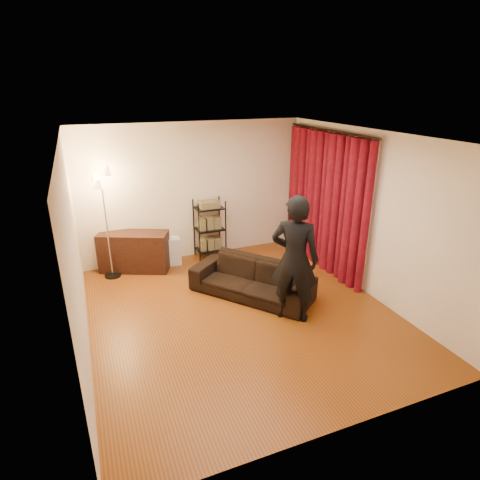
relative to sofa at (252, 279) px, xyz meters
name	(u,v)px	position (x,y,z in m)	size (l,w,h in m)	color
floor	(241,313)	(-0.38, -0.46, -0.30)	(5.00, 5.00, 0.00)	brown
ceiling	(241,136)	(-0.38, -0.46, 2.40)	(5.00, 5.00, 0.00)	white
wall_back	(194,192)	(-0.38, 2.04, 1.05)	(5.00, 5.00, 0.00)	#F4E4CD
wall_front	(345,320)	(-0.38, -2.96, 1.05)	(5.00, 5.00, 0.00)	#F4E4CD
wall_left	(75,255)	(-2.63, -0.46, 1.05)	(5.00, 5.00, 0.00)	#F4E4CD
wall_right	(368,214)	(1.87, -0.46, 1.05)	(5.00, 5.00, 0.00)	#F4E4CD
curtain_rod	(330,130)	(1.77, 0.66, 2.28)	(0.04, 0.04, 2.65)	black
curtain	(324,202)	(1.75, 0.66, 0.98)	(0.22, 2.65, 2.55)	maroon
sofa	(252,279)	(0.00, 0.00, 0.00)	(2.04, 0.80, 0.60)	black
person	(295,259)	(0.30, -0.86, 0.67)	(0.71, 0.46, 1.93)	black
media_cabinet	(134,251)	(-1.67, 1.76, 0.08)	(1.28, 0.48, 0.75)	#331910
storage_boxes	(172,251)	(-0.95, 1.74, -0.02)	(0.33, 0.26, 0.55)	silver
wire_shelf	(210,229)	(-0.14, 1.81, 0.31)	(0.55, 0.39, 1.21)	black
floor_lamp	(107,226)	(-2.12, 1.62, 0.70)	(0.36, 0.36, 2.00)	silver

